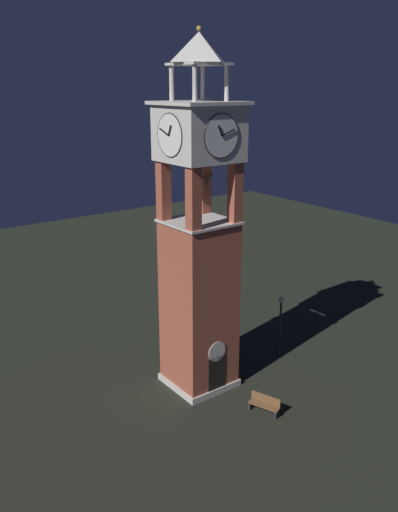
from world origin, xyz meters
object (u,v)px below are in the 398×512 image
Objects in this scene: park_bench at (264,404)px; lamp_post at (281,315)px; clock_tower at (199,252)px; trash_bin at (215,342)px.

lamp_post is at bearing 38.21° from park_bench.
clock_tower is 8.33m from park_bench.
trash_bin is (3.23, 2.59, -7.17)m from clock_tower.
clock_tower is at bearing 174.56° from lamp_post.
clock_tower is 22.83× the size of trash_bin.
clock_tower is 7.48m from lamp_post.
park_bench is 6.45m from lamp_post.
lamp_post is 4.87× the size of trash_bin.
trash_bin is (2.34, 6.88, -0.08)m from park_bench.
trash_bin is at bearing 71.25° from park_bench.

